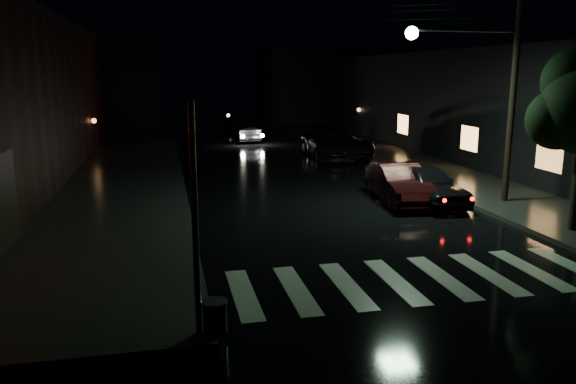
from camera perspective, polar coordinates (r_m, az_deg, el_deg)
ground at (r=12.42m, az=1.37°, el=-10.73°), size 120.00×120.00×0.00m
sidewalk_left at (r=25.66m, az=-17.26°, el=0.87°), size 6.00×44.00×0.15m
sidewalk_right at (r=28.57m, az=14.26°, el=2.14°), size 4.00×44.00×0.15m
building_right at (r=35.24m, az=21.89°, el=8.26°), size 10.00×40.00×6.00m
building_far_left at (r=56.59m, az=-20.18°, el=10.52°), size 14.00×10.00×8.00m
building_far_right at (r=58.58m, az=4.22°, el=10.74°), size 14.00×10.00×7.00m
crosswalk at (r=13.83m, az=13.16°, el=-8.60°), size 9.00×3.00×0.01m
signal_pole_corner at (r=10.21m, az=-8.42°, el=-6.74°), size 0.68×0.61×4.20m
utility_pole at (r=21.51m, az=20.51°, el=10.75°), size 4.92×0.44×8.00m
parked_car_a at (r=21.43m, az=13.75°, el=0.76°), size 2.12×4.47×1.48m
parked_car_b at (r=21.52m, az=11.22°, el=0.89°), size 1.97×4.56×1.46m
parked_car_c at (r=32.36m, az=4.28°, el=4.92°), size 2.89×5.79×1.62m
parked_car_d at (r=32.61m, az=5.02°, el=4.98°), size 3.26×6.12×1.64m
oncoming_car at (r=40.22m, az=-4.71°, el=6.21°), size 2.17×4.67×1.48m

